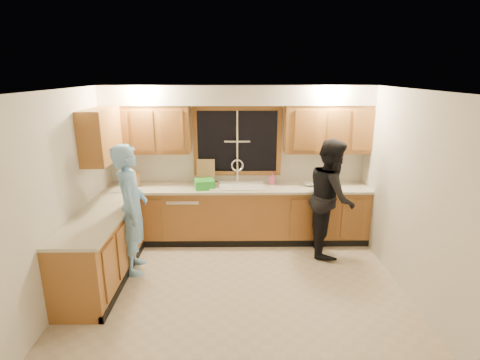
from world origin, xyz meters
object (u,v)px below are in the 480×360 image
stove (85,271)px  man (131,209)px  sink (237,190)px  woman (331,197)px  dishwasher (186,216)px  knife_block (135,179)px  bowl (310,184)px  dish_crate (204,184)px  soap_bottle (272,178)px

stove → man: 1.01m
sink → woman: bearing=-17.7°
man → woman: bearing=-90.1°
dishwasher → knife_block: size_ratio=3.45×
sink → dishwasher: (-0.85, -0.01, -0.45)m
sink → knife_block: size_ratio=3.62×
man → woman: 2.90m
stove → knife_block: knife_block is taller
sink → dishwasher: sink is taller
stove → knife_block: 1.94m
woman → man: bearing=108.8°
woman → bowl: size_ratio=9.23×
dish_crate → man: bearing=-135.7°
soap_bottle → bowl: size_ratio=0.99×
sink → soap_bottle: size_ratio=4.55×
stove → dish_crate: bearing=53.5°
sink → man: bearing=-145.4°
dish_crate → soap_bottle: bearing=11.7°
soap_bottle → knife_block: bearing=-177.1°
knife_block → dishwasher: bearing=-28.9°
dishwasher → woman: woman is taller
stove → man: (0.36, 0.83, 0.45)m
woman → soap_bottle: 1.02m
man → dish_crate: bearing=-56.6°
dishwasher → bowl: size_ratio=4.29×
dish_crate → soap_bottle: 1.12m
dish_crate → stove: bearing=-126.5°
knife_block → soap_bottle: 2.22m
sink → soap_bottle: 0.61m
soap_bottle → bowl: (0.60, -0.11, -0.07)m
man → bowl: bearing=-79.6°
stove → knife_block: size_ratio=3.79×
man → knife_block: 1.04m
stove → dish_crate: dish_crate is taller
sink → dish_crate: sink is taller
man → bowl: man is taller
stove → soap_bottle: (2.37, 1.96, 0.56)m
knife_block → dish_crate: bearing=-32.3°
dishwasher → woman: (2.26, -0.44, 0.47)m
man → soap_bottle: 2.31m
woman → dish_crate: woman is taller
stove → woman: (3.21, 1.37, 0.43)m
sink → dishwasher: 0.96m
dishwasher → stove: (-0.95, -1.81, 0.04)m
stove → bowl: size_ratio=4.71×
man → dish_crate: man is taller
dishwasher → bowl: bowl is taller
sink → bowl: (1.17, 0.03, 0.08)m
dish_crate → bowl: (1.69, 0.12, -0.05)m
sink → soap_bottle: (0.57, 0.13, 0.15)m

